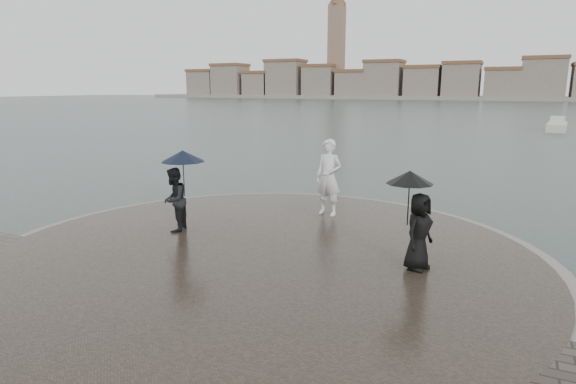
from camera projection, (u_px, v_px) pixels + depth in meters
The scene contains 7 objects.
ground at pixel (158, 341), 7.56m from camera, with size 400.00×400.00×0.00m, color #2B3835.
kerb_ring at pixel (263, 260), 10.62m from camera, with size 12.50×12.50×0.32m, color gray.
quay_tip at pixel (263, 259), 10.61m from camera, with size 11.90×11.90×0.36m, color #2D261E.
statue at pixel (329, 177), 13.46m from camera, with size 0.78×0.51×2.14m, color white.
visitor_left at pixel (177, 187), 11.88m from camera, with size 1.20×1.11×2.04m.
visitor_right at pixel (416, 216), 9.41m from camera, with size 1.07×1.00×1.95m.
far_skyline at pixel (481, 82), 151.09m from camera, with size 260.00×20.00×37.00m.
Camera 1 is at (4.78, -5.36, 3.89)m, focal length 30.00 mm.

